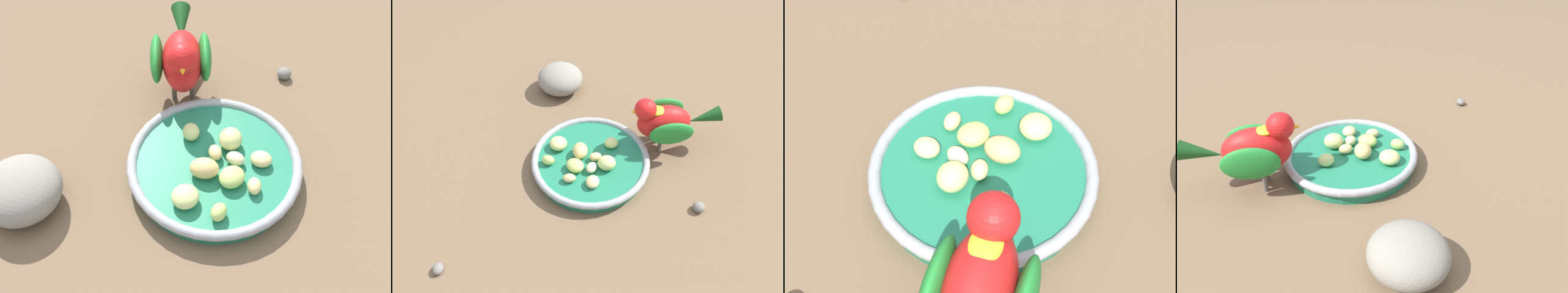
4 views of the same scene
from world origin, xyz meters
TOP-DOWN VIEW (x-y plane):
  - ground_plane at (0.00, 0.00)m, footprint 4.00×4.00m
  - feeding_bowl at (0.01, 0.02)m, footprint 0.24×0.24m
  - apple_piece_0 at (0.07, 0.05)m, footprint 0.03×0.03m
  - apple_piece_1 at (-0.01, 0.05)m, footprint 0.05×0.04m
  - apple_piece_2 at (0.05, -0.04)m, footprint 0.05×0.05m
  - apple_piece_3 at (0.02, 0.05)m, footprint 0.03×0.03m
  - apple_piece_4 at (0.05, 0.03)m, footprint 0.04×0.05m
  - apple_piece_5 at (0.09, -0.01)m, footprint 0.03×0.03m
  - apple_piece_6 at (0.03, 0.08)m, footprint 0.04×0.04m
  - apple_piece_7 at (-0.04, 0.01)m, footprint 0.03×0.03m
  - apple_piece_8 at (-0.00, 0.02)m, footprint 0.03×0.02m
  - apple_piece_9 at (0.02, -0.00)m, footprint 0.04×0.05m
  - parrot at (-0.15, 0.03)m, footprint 0.19×0.11m
  - rock_large at (-0.03, -0.23)m, footprint 0.15×0.15m
  - pebble_0 at (-0.13, 0.20)m, footprint 0.02×0.02m

SIDE VIEW (x-z plane):
  - ground_plane at x=0.00m, z-range 0.00..0.00m
  - pebble_0 at x=-0.13m, z-range 0.00..0.02m
  - feeding_bowl at x=0.01m, z-range 0.00..0.03m
  - apple_piece_0 at x=0.07m, z-range 0.02..0.04m
  - apple_piece_6 at x=0.03m, z-range 0.02..0.04m
  - apple_piece_3 at x=0.02m, z-range 0.02..0.04m
  - rock_large at x=-0.03m, z-range 0.00..0.06m
  - apple_piece_8 at x=0.00m, z-range 0.02..0.04m
  - apple_piece_5 at x=0.09m, z-range 0.02..0.04m
  - apple_piece_4 at x=0.05m, z-range 0.02..0.04m
  - apple_piece_7 at x=-0.04m, z-range 0.02..0.04m
  - apple_piece_2 at x=0.05m, z-range 0.02..0.05m
  - apple_piece_9 at x=0.02m, z-range 0.02..0.05m
  - apple_piece_1 at x=-0.01m, z-range 0.02..0.05m
  - parrot at x=-0.15m, z-range 0.01..0.14m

